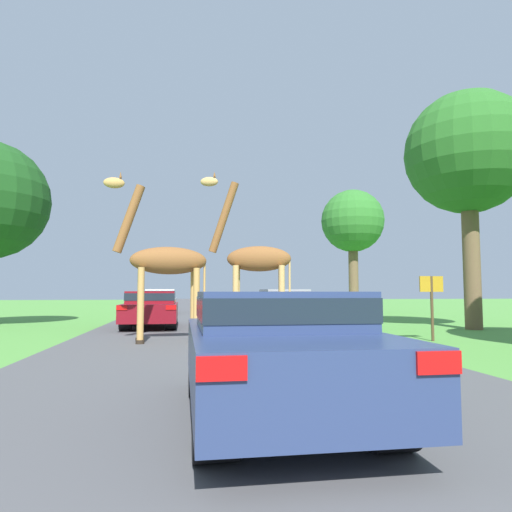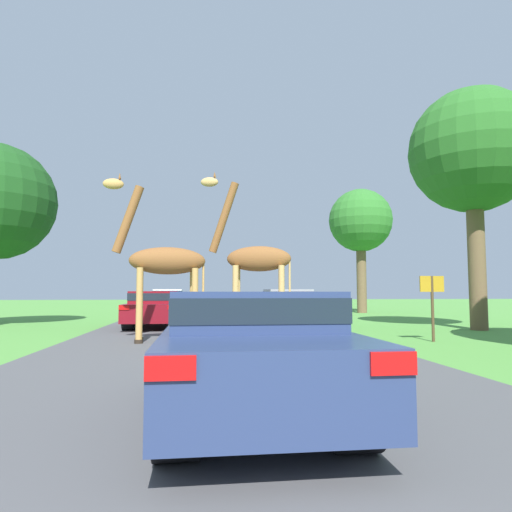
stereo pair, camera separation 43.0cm
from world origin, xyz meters
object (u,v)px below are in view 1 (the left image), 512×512
Objects in this scene: giraffe_companion at (164,263)px; car_queue_left at (160,300)px; car_queue_right at (284,306)px; tree_right_cluster at (353,222)px; tree_left_edge at (468,154)px; car_lead_maroon at (276,349)px; giraffe_near_road at (254,262)px; car_far_ahead at (151,308)px; sign_post at (432,296)px.

giraffe_companion is 17.04m from car_queue_left.
tree_right_cluster is (7.02, 10.50, 5.18)m from car_queue_right.
tree_left_edge reaches higher than tree_right_cluster.
car_lead_maroon is 13.38m from car_queue_right.
giraffe_near_road is at bearing -72.66° from giraffe_companion.
tree_left_edge reaches higher than car_lead_maroon.
giraffe_companion is 12.04m from tree_left_edge.
tree_right_cluster is (0.60, 13.32, -0.54)m from tree_left_edge.
giraffe_companion is at bearing -82.48° from car_far_ahead.
car_far_ahead is at bearing 1.53° from giraffe_companion.
tree_left_edge reaches higher than giraffe_near_road.
car_lead_maroon is 15.05m from tree_left_edge.
tree_left_edge is 1.09× the size of tree_right_cluster.
car_lead_maroon is 0.89× the size of car_queue_right.
giraffe_near_road is at bearing 82.66° from car_lead_maroon.
car_queue_right is at bearing -65.10° from car_queue_left.
tree_right_cluster reaches higher than sign_post.
car_queue_left is at bearing 114.88° from sign_post.
sign_post is at bearing -103.33° from giraffe_companion.
giraffe_near_road is 1.30× the size of car_lead_maroon.
car_queue_left is at bearing 174.31° from tree_right_cluster.
tree_left_edge is 7.17m from sign_post.
sign_post is at bearing 49.57° from car_lead_maroon.
car_queue_right is (3.00, 13.04, 0.03)m from car_lead_maroon.
car_queue_left is 1.08× the size of car_far_ahead.
tree_right_cluster is at bearing 87.44° from tree_left_edge.
tree_left_edge reaches higher than car_far_ahead.
giraffe_near_road is 16.27m from car_queue_left.
giraffe_near_road is 5.50m from car_far_ahead.
car_far_ahead is (-3.39, 4.05, -1.54)m from giraffe_near_road.
car_lead_maroon is 0.83× the size of car_queue_left.
car_far_ahead is at bearing 179.97° from car_queue_right.
giraffe_companion is 1.17× the size of car_lead_maroon.
car_queue_left is at bearing 114.90° from car_queue_right.
car_far_ahead is 13.30m from tree_left_edge.
car_far_ahead is 0.55× the size of tree_right_cluster.
tree_right_cluster reaches higher than car_queue_right.
giraffe_near_road reaches higher than car_queue_right.
giraffe_companion is at bearing -86.94° from car_queue_left.
car_queue_left is at bearing 91.05° from car_far_ahead.
car_lead_maroon is at bearing -80.28° from car_far_ahead.
giraffe_near_road is at bearing -121.34° from tree_right_cluster.
car_lead_maroon is 2.19× the size of sign_post.
sign_post is at bearing -65.12° from car_queue_left.
giraffe_near_road reaches higher than car_lead_maroon.
sign_post is (5.86, 6.87, 0.51)m from car_lead_maroon.
sign_post reaches higher than car_lead_maroon.
tree_left_edge is at bearing -70.51° from giraffe_near_road.
car_queue_right is at bearing -47.08° from giraffe_companion.
giraffe_near_road is at bearing -171.52° from tree_left_edge.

